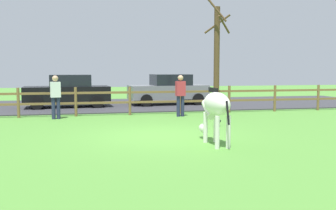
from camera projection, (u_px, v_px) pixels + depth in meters
The scene contains 10 objects.
ground_plane at pixel (158, 135), 10.73m from camera, with size 60.00×60.00×0.00m, color #549338.
parking_asphalt at pixel (125, 105), 19.78m from camera, with size 28.00×7.40×0.05m, color #38383D.
paddock_fence at pixel (130, 99), 15.49m from camera, with size 21.64×0.11×1.16m.
bare_tree at pixel (217, 57), 15.82m from camera, with size 1.31×1.32×4.81m.
zebra at pixel (215, 108), 9.34m from camera, with size 0.53×1.94×1.41m.
crow_on_grass at pixel (218, 122), 12.46m from camera, with size 0.21×0.10×0.20m.
parked_car_grey at pixel (169, 89), 19.68m from camera, with size 4.12×2.14×1.56m.
parked_car_black at pixel (68, 91), 18.28m from camera, with size 4.12×2.13×1.56m.
visitor_left_of_tree at pixel (56, 95), 14.21m from camera, with size 0.40×0.29×1.64m.
visitor_right_of_tree at pixel (180, 94), 14.99m from camera, with size 0.39×0.27×1.64m.
Camera 1 is at (-1.94, -10.43, 1.87)m, focal length 40.55 mm.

